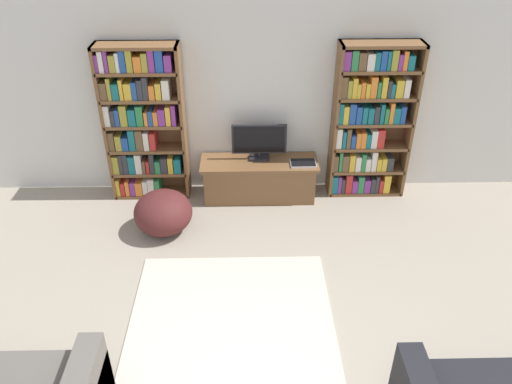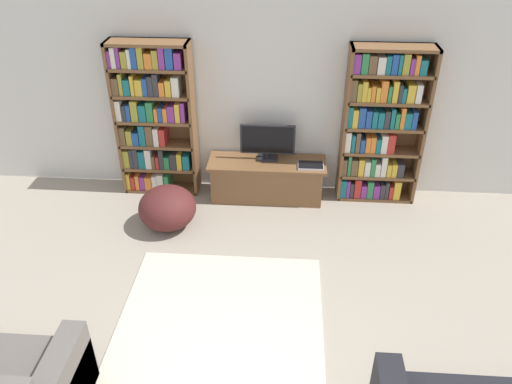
% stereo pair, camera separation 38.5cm
% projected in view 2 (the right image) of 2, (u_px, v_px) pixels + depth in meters
% --- Properties ---
extents(wall_back, '(8.80, 0.06, 2.60)m').
position_uv_depth(wall_back, '(262.00, 88.00, 5.77)').
color(wall_back, silver).
rests_on(wall_back, ground_plane).
extents(bookshelf_left, '(0.93, 0.30, 1.87)m').
position_uv_depth(bookshelf_left, '(153.00, 118.00, 5.87)').
color(bookshelf_left, brown).
rests_on(bookshelf_left, ground_plane).
extents(bookshelf_right, '(0.93, 0.30, 1.87)m').
position_uv_depth(bookshelf_right, '(380.00, 127.00, 5.73)').
color(bookshelf_right, brown).
rests_on(bookshelf_right, ground_plane).
extents(tv_stand, '(1.41, 0.48, 0.49)m').
position_uv_depth(tv_stand, '(267.00, 179.00, 6.08)').
color(tv_stand, brown).
rests_on(tv_stand, ground_plane).
extents(television, '(0.65, 0.16, 0.44)m').
position_uv_depth(television, '(268.00, 142.00, 5.88)').
color(television, black).
rests_on(television, tv_stand).
extents(laptop, '(0.30, 0.20, 0.03)m').
position_uv_depth(laptop, '(311.00, 166.00, 5.84)').
color(laptop, silver).
rests_on(laptop, tv_stand).
extents(area_rug, '(1.81, 1.67, 0.02)m').
position_uv_depth(area_rug, '(221.00, 316.00, 4.50)').
color(area_rug, beige).
rests_on(area_rug, ground_plane).
extents(beanbag_ottoman, '(0.64, 0.64, 0.48)m').
position_uv_depth(beanbag_ottoman, '(167.00, 208.00, 5.56)').
color(beanbag_ottoman, '#4C1E1E').
rests_on(beanbag_ottoman, ground_plane).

